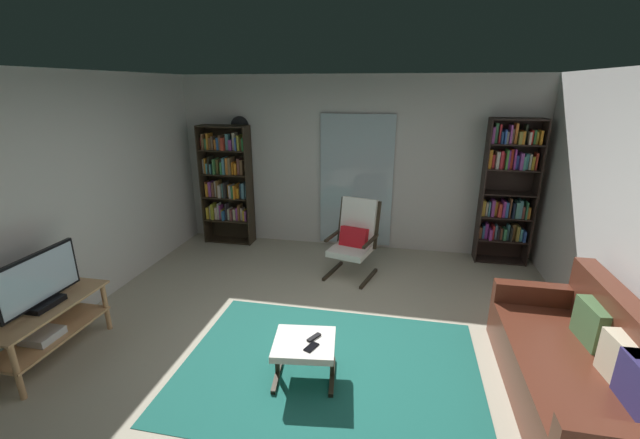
# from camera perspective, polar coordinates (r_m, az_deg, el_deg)

# --- Properties ---
(ground_plane) EXTENTS (7.02, 7.02, 0.00)m
(ground_plane) POSITION_cam_1_polar(r_m,az_deg,el_deg) (4.09, -1.19, -18.32)
(ground_plane) COLOR #AFA791
(wall_back) EXTENTS (5.60, 0.06, 2.60)m
(wall_back) POSITION_cam_1_polar(r_m,az_deg,el_deg) (6.25, 4.61, 7.70)
(wall_back) COLOR silver
(wall_back) RESTS_ON ground
(wall_left) EXTENTS (0.06, 6.00, 2.60)m
(wall_left) POSITION_cam_1_polar(r_m,az_deg,el_deg) (4.83, -34.36, 1.39)
(wall_left) COLOR silver
(wall_left) RESTS_ON ground
(glass_door_panel) EXTENTS (1.10, 0.01, 2.00)m
(glass_door_panel) POSITION_cam_1_polar(r_m,az_deg,el_deg) (6.23, 5.07, 5.30)
(glass_door_panel) COLOR silver
(area_rug) EXTENTS (2.67, 1.94, 0.01)m
(area_rug) POSITION_cam_1_polar(r_m,az_deg,el_deg) (3.93, 1.25, -20.03)
(area_rug) COLOR #1B5E53
(area_rug) RESTS_ON ground
(tv_stand) EXTENTS (0.45, 1.14, 0.54)m
(tv_stand) POSITION_cam_1_polar(r_m,az_deg,el_deg) (4.59, -33.81, -12.15)
(tv_stand) COLOR tan
(tv_stand) RESTS_ON ground
(television) EXTENTS (0.20, 0.84, 0.51)m
(television) POSITION_cam_1_polar(r_m,az_deg,el_deg) (4.42, -34.62, -7.29)
(television) COLOR black
(television) RESTS_ON tv_stand
(bookshelf_near_tv) EXTENTS (0.78, 0.30, 1.87)m
(bookshelf_near_tv) POSITION_cam_1_polar(r_m,az_deg,el_deg) (6.62, -12.94, 5.33)
(bookshelf_near_tv) COLOR black
(bookshelf_near_tv) RESTS_ON ground
(bookshelf_near_sofa) EXTENTS (0.70, 0.30, 2.03)m
(bookshelf_near_sofa) POSITION_cam_1_polar(r_m,az_deg,el_deg) (6.23, 24.78, 3.95)
(bookshelf_near_sofa) COLOR black
(bookshelf_near_sofa) RESTS_ON ground
(leather_sofa) EXTENTS (0.87, 1.94, 0.89)m
(leather_sofa) POSITION_cam_1_polar(r_m,az_deg,el_deg) (3.96, 32.86, -17.44)
(leather_sofa) COLOR #56281A
(leather_sofa) RESTS_ON ground
(lounge_armchair) EXTENTS (0.71, 0.77, 1.02)m
(lounge_armchair) POSITION_cam_1_polar(r_m,az_deg,el_deg) (5.43, 4.83, -2.34)
(lounge_armchair) COLOR black
(lounge_armchair) RESTS_ON ground
(ottoman) EXTENTS (0.58, 0.54, 0.37)m
(ottoman) POSITION_cam_1_polar(r_m,az_deg,el_deg) (3.66, -2.20, -17.47)
(ottoman) COLOR white
(ottoman) RESTS_ON ground
(tv_remote) EXTENTS (0.11, 0.14, 0.02)m
(tv_remote) POSITION_cam_1_polar(r_m,az_deg,el_deg) (3.64, -0.86, -16.16)
(tv_remote) COLOR black
(tv_remote) RESTS_ON ottoman
(cell_phone) EXTENTS (0.12, 0.16, 0.01)m
(cell_phone) POSITION_cam_1_polar(r_m,az_deg,el_deg) (3.54, -1.22, -17.41)
(cell_phone) COLOR black
(cell_phone) RESTS_ON ottoman
(wall_clock) EXTENTS (0.29, 0.03, 0.29)m
(wall_clock) POSITION_cam_1_polar(r_m,az_deg,el_deg) (6.55, -11.14, 12.76)
(wall_clock) COLOR silver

